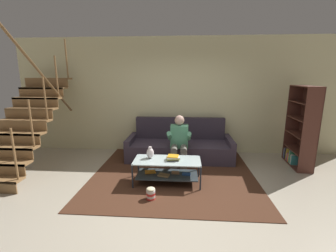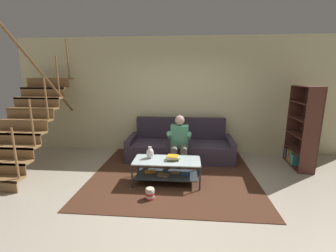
% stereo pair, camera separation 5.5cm
% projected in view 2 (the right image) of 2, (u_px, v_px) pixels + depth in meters
% --- Properties ---
extents(ground, '(16.80, 16.80, 0.00)m').
position_uv_depth(ground, '(176.00, 198.00, 3.65)').
color(ground, '#B0A591').
extents(back_partition, '(8.40, 0.12, 2.90)m').
position_uv_depth(back_partition, '(181.00, 96.00, 5.74)').
color(back_partition, beige).
rests_on(back_partition, ground).
extents(staircase_run, '(1.06, 2.27, 2.83)m').
position_uv_depth(staircase_run, '(27.00, 119.00, 4.69)').
color(staircase_run, olive).
rests_on(staircase_run, ground).
extents(couch, '(2.47, 0.94, 0.94)m').
position_uv_depth(couch, '(180.00, 146.00, 5.43)').
color(couch, '#382F3D').
rests_on(couch, ground).
extents(person_seated_center, '(0.50, 0.58, 1.13)m').
position_uv_depth(person_seated_center, '(179.00, 140.00, 4.80)').
color(person_seated_center, '#5D5950').
rests_on(person_seated_center, ground).
extents(coffee_table, '(1.22, 0.55, 0.45)m').
position_uv_depth(coffee_table, '(167.00, 168.00, 4.14)').
color(coffee_table, '#B1C4C5').
rests_on(coffee_table, ground).
extents(area_rug, '(3.20, 3.27, 0.01)m').
position_uv_depth(area_rug, '(174.00, 171.00, 4.71)').
color(area_rug, '#48291A').
rests_on(area_rug, ground).
extents(vase, '(0.14, 0.14, 0.22)m').
position_uv_depth(vase, '(150.00, 153.00, 4.18)').
color(vase, silver).
rests_on(vase, coffee_table).
extents(book_stack, '(0.25, 0.20, 0.08)m').
position_uv_depth(book_stack, '(173.00, 158.00, 4.08)').
color(book_stack, '#28262D').
rests_on(book_stack, coffee_table).
extents(bookshelf, '(0.39, 0.96, 1.75)m').
position_uv_depth(bookshelf, '(303.00, 134.00, 4.88)').
color(bookshelf, '#502A21').
rests_on(bookshelf, ground).
extents(popcorn_tub, '(0.14, 0.14, 0.21)m').
position_uv_depth(popcorn_tub, '(150.00, 193.00, 3.60)').
color(popcorn_tub, red).
rests_on(popcorn_tub, ground).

